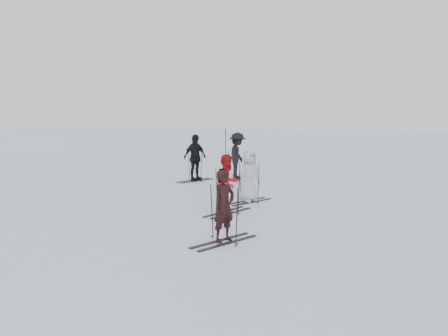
% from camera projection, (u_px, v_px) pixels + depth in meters
% --- Properties ---
extents(ground, '(120.00, 120.00, 0.00)m').
position_uv_depth(ground, '(213.00, 203.00, 13.99)').
color(ground, silver).
rests_on(ground, ground).
extents(skier_near_dark, '(0.59, 0.68, 1.58)m').
position_uv_depth(skier_near_dark, '(224.00, 207.00, 9.59)').
color(skier_near_dark, black).
rests_on(skier_near_dark, ground).
extents(skier_red, '(0.85, 0.96, 1.66)m').
position_uv_depth(skier_red, '(228.00, 184.00, 12.45)').
color(skier_red, maroon).
rests_on(skier_red, ground).
extents(skier_grey, '(0.82, 0.95, 1.65)m').
position_uv_depth(skier_grey, '(249.00, 177.00, 13.99)').
color(skier_grey, '#A7ADB0').
rests_on(skier_grey, ground).
extents(skier_uphill_left, '(0.92, 1.23, 1.94)m').
position_uv_depth(skier_uphill_left, '(195.00, 158.00, 18.36)').
color(skier_uphill_left, black).
rests_on(skier_uphill_left, ground).
extents(skier_uphill_far, '(0.88, 1.36, 1.99)m').
position_uv_depth(skier_uphill_far, '(237.00, 156.00, 18.93)').
color(skier_uphill_far, black).
rests_on(skier_uphill_far, ground).
extents(skis_near_dark, '(2.02, 1.62, 1.30)m').
position_uv_depth(skis_near_dark, '(224.00, 213.00, 9.60)').
color(skis_near_dark, black).
rests_on(skis_near_dark, ground).
extents(skis_red, '(2.03, 1.48, 1.33)m').
position_uv_depth(skis_red, '(228.00, 190.00, 12.47)').
color(skis_red, black).
rests_on(skis_red, ground).
extents(skis_grey, '(2.05, 1.66, 1.32)m').
position_uv_depth(skis_grey, '(249.00, 182.00, 14.01)').
color(skis_grey, black).
rests_on(skis_grey, ground).
extents(skis_uphill_left, '(2.10, 1.69, 1.36)m').
position_uv_depth(skis_uphill_left, '(195.00, 165.00, 18.40)').
color(skis_uphill_left, black).
rests_on(skis_uphill_left, ground).
extents(skis_uphill_far, '(1.86, 1.12, 1.29)m').
position_uv_depth(skis_uphill_far, '(237.00, 164.00, 18.98)').
color(skis_uphill_far, black).
rests_on(skis_uphill_far, ground).
extents(piste_marker, '(0.05, 0.05, 1.99)m').
position_uv_depth(piste_marker, '(226.00, 145.00, 25.49)').
color(piste_marker, black).
rests_on(piste_marker, ground).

